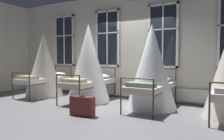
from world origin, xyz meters
TOP-DOWN VIEW (x-y plane):
  - ground at (0.00, 0.00)m, footprint 18.25×18.25m
  - back_wall_with_windows at (0.00, 1.14)m, footprint 10.13×0.10m
  - window_bank at (0.00, 1.02)m, footprint 6.69×0.10m
  - cot_first at (-2.89, 0.00)m, footprint 1.30×1.94m
  - cot_second at (-0.98, -0.03)m, footprint 1.30×1.95m
  - cot_third at (0.99, 0.00)m, footprint 1.30×1.94m
  - suitcase_dark at (-0.10, -1.49)m, footprint 0.58×0.27m

SIDE VIEW (x-z plane):
  - ground at x=0.00m, z-range 0.00..0.00m
  - suitcase_dark at x=-0.10m, z-range -0.01..0.46m
  - cot_first at x=-2.89m, z-range -0.04..2.11m
  - cot_third at x=0.99m, z-range -0.04..2.14m
  - window_bank at x=0.00m, z-range -0.31..2.54m
  - cot_second at x=-0.98m, z-range -0.04..2.27m
  - back_wall_with_windows at x=0.00m, z-range 0.00..3.43m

